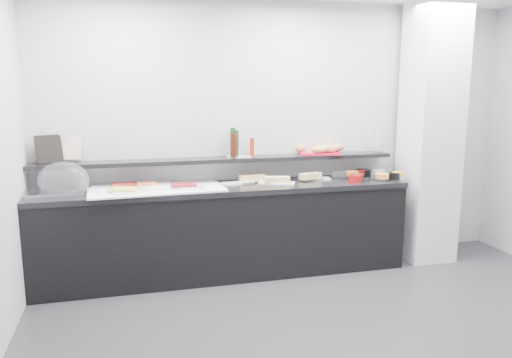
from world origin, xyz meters
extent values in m
plane|color=#2D2D30|center=(0.00, 0.00, 0.00)|extent=(5.00, 5.00, 0.00)
cube|color=#AFB1B6|center=(0.00, 2.00, 1.35)|extent=(5.00, 0.02, 2.70)
cube|color=silver|center=(1.50, 1.65, 1.35)|extent=(0.50, 0.50, 2.70)
cube|color=black|center=(-0.70, 1.70, 0.42)|extent=(3.60, 0.60, 0.85)
cube|color=black|center=(-0.70, 1.70, 0.88)|extent=(3.62, 0.62, 0.05)
cube|color=black|center=(-0.70, 1.88, 1.13)|extent=(3.60, 0.25, 0.04)
cube|color=#B8B9BF|center=(-2.23, 1.67, 0.92)|extent=(0.50, 0.35, 0.04)
ellipsoid|color=white|center=(-2.16, 1.69, 1.03)|extent=(0.53, 0.43, 0.34)
cube|color=white|center=(-1.35, 1.68, 0.91)|extent=(1.27, 0.65, 0.01)
cube|color=white|center=(-1.80, 1.80, 0.92)|extent=(0.29, 0.20, 0.01)
cube|color=maroon|center=(-1.64, 1.79, 0.94)|extent=(0.24, 0.16, 0.02)
cube|color=white|center=(-1.37, 1.85, 0.92)|extent=(0.35, 0.24, 0.01)
cube|color=#D7592C|center=(-1.45, 1.79, 0.94)|extent=(0.22, 0.18, 0.02)
cube|color=white|center=(-1.59, 1.56, 0.92)|extent=(0.38, 0.32, 0.01)
cube|color=#D5CA52|center=(-1.64, 1.57, 0.94)|extent=(0.29, 0.24, 0.02)
cube|color=white|center=(-1.05, 1.64, 0.92)|extent=(0.34, 0.27, 0.01)
cube|color=maroon|center=(-1.11, 1.63, 0.94)|extent=(0.24, 0.16, 0.02)
cube|color=white|center=(-0.56, 1.77, 0.91)|extent=(0.34, 0.18, 0.01)
cube|color=tan|center=(-0.40, 1.81, 0.94)|extent=(0.26, 0.11, 0.06)
cylinder|color=silver|center=(-0.44, 1.71, 0.92)|extent=(0.16, 0.03, 0.01)
cube|color=white|center=(-0.18, 1.66, 0.91)|extent=(0.38, 0.29, 0.01)
cube|color=#E2C576|center=(-0.18, 1.65, 0.94)|extent=(0.26, 0.14, 0.06)
cylinder|color=silver|center=(-0.20, 1.65, 0.92)|extent=(0.15, 0.06, 0.01)
cube|color=white|center=(0.28, 1.80, 0.91)|extent=(0.32, 0.19, 0.01)
cube|color=#D4BC6F|center=(0.21, 1.76, 0.94)|extent=(0.26, 0.18, 0.06)
cylinder|color=#B2B4B9|center=(0.26, 1.74, 0.92)|extent=(0.16, 0.03, 0.01)
cylinder|color=white|center=(0.53, 1.78, 0.94)|extent=(0.18, 0.18, 0.07)
cylinder|color=orange|center=(0.68, 1.77, 0.95)|extent=(0.17, 0.17, 0.05)
cylinder|color=black|center=(0.85, 1.85, 0.94)|extent=(0.17, 0.17, 0.07)
cylinder|color=#550C0F|center=(0.79, 1.82, 0.95)|extent=(0.13, 0.13, 0.05)
cylinder|color=white|center=(1.03, 1.79, 0.94)|extent=(0.20, 0.20, 0.07)
cylinder|color=white|center=(1.01, 1.83, 0.95)|extent=(0.15, 0.15, 0.05)
cylinder|color=maroon|center=(0.61, 1.57, 0.94)|extent=(0.16, 0.16, 0.07)
cylinder|color=#55190C|center=(0.66, 1.61, 0.95)|extent=(0.12, 0.12, 0.05)
cylinder|color=silver|center=(0.91, 1.60, 0.94)|extent=(0.23, 0.23, 0.07)
cylinder|color=#F2983B|center=(0.92, 1.57, 0.95)|extent=(0.16, 0.16, 0.05)
cylinder|color=black|center=(1.08, 1.61, 0.94)|extent=(0.16, 0.16, 0.07)
cylinder|color=orange|center=(1.12, 1.61, 0.95)|extent=(0.13, 0.13, 0.05)
cube|color=black|center=(-2.30, 1.94, 1.28)|extent=(0.25, 0.16, 0.26)
cube|color=#DCA99F|center=(-2.12, 1.99, 1.28)|extent=(0.21, 0.08, 0.22)
cube|color=silver|center=(-0.51, 1.88, 1.16)|extent=(0.27, 0.19, 0.01)
cylinder|color=#0E3412|center=(-0.55, 1.87, 1.29)|extent=(0.08, 0.08, 0.26)
cylinder|color=#39120A|center=(-0.58, 1.82, 1.28)|extent=(0.08, 0.08, 0.24)
cylinder|color=#0E3513|center=(-0.57, 1.93, 1.30)|extent=(0.05, 0.05, 0.28)
cylinder|color=#A2200B|center=(-0.38, 1.86, 1.25)|extent=(0.05, 0.05, 0.18)
cylinder|color=white|center=(-0.51, 1.90, 1.20)|extent=(0.03, 0.03, 0.07)
cylinder|color=silver|center=(-0.35, 1.91, 1.20)|extent=(0.05, 0.05, 0.07)
cube|color=#B3132C|center=(0.35, 1.90, 1.16)|extent=(0.48, 0.38, 0.02)
ellipsoid|color=#B87C46|center=(0.16, 1.93, 1.21)|extent=(0.13, 0.09, 0.08)
ellipsoid|color=#C4794B|center=(0.48, 1.99, 1.21)|extent=(0.13, 0.10, 0.08)
ellipsoid|color=#CB804D|center=(0.45, 1.95, 1.21)|extent=(0.17, 0.14, 0.08)
ellipsoid|color=tan|center=(0.31, 1.82, 1.21)|extent=(0.17, 0.13, 0.08)
ellipsoid|color=#B78C46|center=(0.36, 1.83, 1.21)|extent=(0.14, 0.12, 0.08)
ellipsoid|color=#D1854F|center=(0.47, 1.84, 1.21)|extent=(0.17, 0.14, 0.08)
ellipsoid|color=#CE824E|center=(0.40, 1.87, 1.21)|extent=(0.14, 0.11, 0.08)
ellipsoid|color=#BA7547|center=(0.58, 1.92, 1.21)|extent=(0.18, 0.15, 0.08)
cylinder|color=white|center=(1.01, 1.86, 1.30)|extent=(0.10, 0.10, 0.30)
camera|label=1|loc=(-1.60, -2.97, 1.85)|focal=35.00mm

